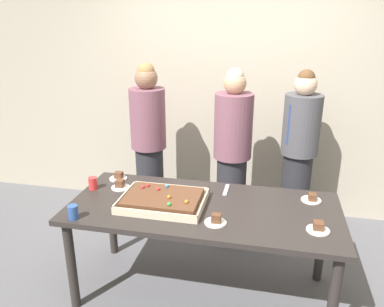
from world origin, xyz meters
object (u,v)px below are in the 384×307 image
at_px(plated_slice_far_left, 312,199).
at_px(plated_slice_near_right, 120,185).
at_px(cake_server_utensil, 226,190).
at_px(plated_slice_far_right, 216,221).
at_px(plated_slice_center_front, 118,177).
at_px(person_green_shirt_behind, 149,145).
at_px(drink_cup_nearest, 73,212).
at_px(drink_cup_middle, 93,183).
at_px(plated_slice_near_left, 318,228).
at_px(person_striped_tie_right, 299,154).
at_px(sheet_cake, 163,200).
at_px(person_serving_front, 232,155).
at_px(party_table, 203,216).

bearing_deg(plated_slice_far_left, plated_slice_near_right, -176.47).
relative_size(plated_slice_near_right, cake_server_utensil, 0.75).
relative_size(plated_slice_far_right, plated_slice_center_front, 1.00).
bearing_deg(person_green_shirt_behind, drink_cup_nearest, -27.92).
bearing_deg(plated_slice_center_front, drink_cup_middle, -117.49).
bearing_deg(plated_slice_far_right, plated_slice_near_left, 4.52).
height_order(person_green_shirt_behind, person_striped_tie_right, person_green_shirt_behind).
distance_m(sheet_cake, plated_slice_far_left, 1.13).
xyz_separation_m(cake_server_utensil, person_serving_front, (-0.02, 0.61, 0.09)).
xyz_separation_m(plated_slice_center_front, person_striped_tie_right, (1.53, 0.73, 0.06)).
xyz_separation_m(sheet_cake, person_striped_tie_right, (1.02, 1.11, 0.05)).
xyz_separation_m(plated_slice_near_left, drink_cup_middle, (-1.73, 0.28, 0.03)).
relative_size(plated_slice_center_front, person_serving_front, 0.09).
bearing_deg(person_striped_tie_right, plated_slice_far_left, 47.36).
bearing_deg(person_serving_front, plated_slice_far_left, 69.22).
height_order(party_table, person_serving_front, person_serving_front).
height_order(plated_slice_near_left, drink_cup_middle, drink_cup_middle).
height_order(person_serving_front, person_green_shirt_behind, person_green_shirt_behind).
xyz_separation_m(plated_slice_near_right, person_green_shirt_behind, (-0.02, 0.81, 0.08)).
relative_size(plated_slice_far_left, person_green_shirt_behind, 0.09).
distance_m(plated_slice_far_right, cake_server_utensil, 0.53).
distance_m(party_table, person_green_shirt_behind, 1.24).
bearing_deg(drink_cup_middle, drink_cup_nearest, -79.65).
relative_size(sheet_cake, plated_slice_center_front, 4.11).
distance_m(plated_slice_far_right, person_serving_front, 1.14).
distance_m(sheet_cake, cake_server_utensil, 0.55).
height_order(sheet_cake, plated_slice_near_left, sheet_cake).
bearing_deg(person_green_shirt_behind, plated_slice_far_right, 12.27).
bearing_deg(person_striped_tie_right, person_serving_front, -33.26).
xyz_separation_m(sheet_cake, drink_cup_middle, (-0.63, 0.14, 0.01)).
bearing_deg(plated_slice_near_right, drink_cup_nearest, -102.54).
bearing_deg(plated_slice_far_left, drink_cup_nearest, -158.75).
height_order(plated_slice_near_right, plated_slice_far_left, plated_slice_near_right).
xyz_separation_m(drink_cup_middle, person_green_shirt_behind, (0.19, 0.87, 0.06)).
bearing_deg(party_table, plated_slice_far_right, -60.81).
height_order(sheet_cake, person_striped_tie_right, person_striped_tie_right).
relative_size(sheet_cake, person_serving_front, 0.37).
relative_size(plated_slice_far_left, drink_cup_middle, 1.50).
bearing_deg(plated_slice_near_left, plated_slice_far_right, -175.48).
xyz_separation_m(sheet_cake, cake_server_utensil, (0.43, 0.35, -0.03)).
bearing_deg(person_serving_front, sheet_cake, -0.01).
bearing_deg(party_table, person_green_shirt_behind, 127.47).
distance_m(sheet_cake, plated_slice_far_right, 0.47).
relative_size(plated_slice_far_left, person_serving_front, 0.09).
bearing_deg(cake_server_utensil, plated_slice_far_left, -4.09).
bearing_deg(plated_slice_far_right, cake_server_utensil, 89.97).
xyz_separation_m(plated_slice_near_right, person_serving_front, (0.83, 0.75, 0.07)).
height_order(plated_slice_near_right, person_serving_front, person_serving_front).
xyz_separation_m(plated_slice_near_right, drink_cup_nearest, (-0.12, -0.54, 0.03)).
bearing_deg(plated_slice_far_right, sheet_cake, 156.25).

